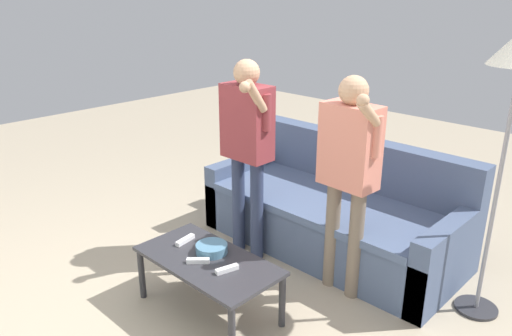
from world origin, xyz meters
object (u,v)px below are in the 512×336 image
player_right (349,162)px  game_remote_wand_spare (198,261)px  game_remote_wand_near (185,240)px  snack_bowl (212,249)px  coffee_table (208,266)px  couch (335,213)px  game_remote_wand_far (227,269)px  game_remote_nunchuk (205,244)px  player_left (247,137)px

player_right → game_remote_wand_spare: bearing=-118.9°
player_right → game_remote_wand_spare: size_ratio=12.01×
player_right → game_remote_wand_near: bearing=-134.6°
game_remote_wand_near → game_remote_wand_spare: size_ratio=1.29×
snack_bowl → coffee_table: bearing=-59.5°
couch → game_remote_wand_near: size_ratio=12.63×
game_remote_wand_near → coffee_table: bearing=-8.3°
coffee_table → game_remote_wand_far: game_remote_wand_far is taller
snack_bowl → game_remote_wand_near: bearing=-172.6°
snack_bowl → game_remote_nunchuk: (-0.08, 0.02, -0.01)m
player_left → game_remote_wand_spare: size_ratio=12.23×
player_left → game_remote_wand_spare: (0.36, -0.81, -0.58)m
player_right → game_remote_wand_near: player_right is taller
game_remote_wand_spare → game_remote_wand_near: bearing=157.4°
game_remote_nunchuk → player_right: 1.11m
player_left → player_right: bearing=6.0°
coffee_table → game_remote_nunchuk: size_ratio=11.12×
game_remote_nunchuk → player_right: bearing=50.0°
game_remote_nunchuk → coffee_table: bearing=-35.1°
couch → game_remote_nunchuk: bearing=-98.9°
game_remote_nunchuk → player_right: size_ratio=0.06×
coffee_table → game_remote_wand_spare: (-0.01, -0.07, 0.07)m
couch → coffee_table: 1.34m
snack_bowl → game_remote_wand_far: bearing=-19.7°
game_remote_wand_near → game_remote_wand_spare: (0.28, -0.12, 0.00)m
snack_bowl → player_left: player_left is taller
game_remote_nunchuk → game_remote_wand_far: size_ratio=0.56×
game_remote_wand_far → game_remote_wand_spare: 0.22m
couch → game_remote_nunchuk: couch is taller
game_remote_nunchuk → player_left: size_ratio=0.06×
player_right → game_remote_wand_far: bearing=-109.0°
game_remote_wand_far → game_remote_nunchuk: bearing=162.4°
game_remote_wand_near → game_remote_wand_far: bearing=-6.5°
game_remote_nunchuk → couch: bearing=81.1°
game_remote_nunchuk → game_remote_wand_spare: 0.20m
player_left → game_remote_nunchuk: bearing=-69.5°
game_remote_wand_near → game_remote_wand_spare: 0.30m
coffee_table → game_remote_wand_spare: game_remote_wand_spare is taller
couch → game_remote_wand_near: bearing=-105.2°
game_remote_wand_near → game_remote_nunchuk: bearing=17.0°
player_left → game_remote_wand_spare: 1.06m
coffee_table → game_remote_wand_near: bearing=171.7°
couch → player_left: 1.02m
snack_bowl → game_remote_wand_far: snack_bowl is taller
snack_bowl → player_right: size_ratio=0.14×
game_remote_wand_far → player_left: bearing=127.2°
game_remote_wand_spare → game_remote_nunchuk: bearing=126.2°
player_left → game_remote_wand_near: player_left is taller
player_left → player_right: player_left is taller
game_remote_nunchuk → game_remote_wand_spare: (0.12, -0.16, -0.01)m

